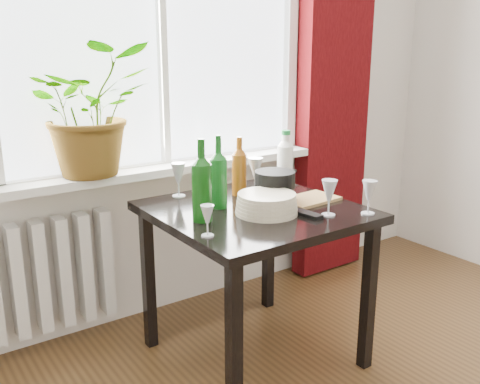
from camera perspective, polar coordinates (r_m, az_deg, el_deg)
window at (r=2.80m, az=-8.63°, el=18.54°), size 1.72×0.08×1.62m
windowsill at (r=2.80m, az=-7.36°, el=2.61°), size 1.72×0.20×0.04m
curtain at (r=3.38m, az=10.10°, el=12.75°), size 0.50×0.12×2.56m
radiator at (r=2.72m, az=-21.60°, el=-8.65°), size 0.80×0.10×0.55m
table at (r=2.41m, az=1.61°, el=-3.78°), size 0.85×0.85×0.74m
potted_plant at (r=2.58m, az=-15.65°, el=8.47°), size 0.58×0.51×0.61m
wine_bottle_left at (r=2.16m, az=-4.11°, el=1.33°), size 0.10×0.10×0.35m
wine_bottle_right at (r=2.34m, az=-2.31°, el=2.21°), size 0.09×0.09×0.33m
bottle_amber at (r=2.55m, az=-0.08°, el=2.85°), size 0.07×0.07×0.29m
cleaning_bottle at (r=2.74m, az=4.85°, el=3.67°), size 0.09×0.09×0.29m
wineglass_front_right at (r=2.28m, az=9.48°, el=-0.59°), size 0.09×0.09×0.16m
wineglass_far_right at (r=2.33m, az=13.58°, el=-0.52°), size 0.08×0.08×0.15m
wineglass_back_center at (r=2.62m, az=1.65°, el=1.90°), size 0.09×0.09×0.17m
wineglass_back_left at (r=2.55m, az=-6.59°, el=1.33°), size 0.08×0.08×0.17m
wineglass_front_left at (r=2.01m, az=-3.49°, el=-3.07°), size 0.07×0.07×0.12m
plate_stack at (r=2.29m, az=2.86°, el=-1.28°), size 0.32×0.32×0.09m
fondue_pot at (r=2.45m, az=3.72°, el=0.58°), size 0.27×0.25×0.14m
tv_remote at (r=2.28m, az=6.93°, el=-2.29°), size 0.07×0.17×0.02m
cutting_board at (r=2.50m, az=7.40°, el=-0.79°), size 0.28×0.19×0.01m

